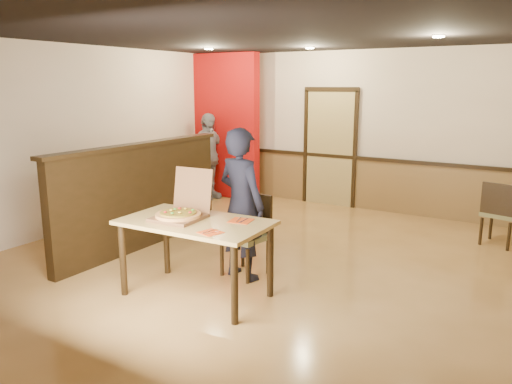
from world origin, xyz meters
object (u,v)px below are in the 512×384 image
Objects in this scene: diner at (241,204)px; pizza_box at (181,212)px; passerby at (208,157)px; main_table at (196,231)px; side_chair_left at (500,211)px; diner_chair at (249,231)px.

diner is 2.95× the size of pizza_box.
passerby is at bearing 118.99° from pizza_box.
diner is (0.12, 0.69, 0.16)m from main_table.
diner is at bearing 77.65° from main_table.
side_chair_left is at bearing -82.34° from passerby.
side_chair_left is at bearing 47.97° from pizza_box.
side_chair_left is 3.74m from diner.
diner is (-0.00, -0.15, 0.36)m from diner_chair.
pizza_box reaches higher than diner_chair.
side_chair_left is 0.54× the size of passerby.
diner reaches higher than main_table.
passerby is (-2.79, 2.93, 0.32)m from diner_chair.
diner_chair is 0.39m from diner.
main_table is 0.95× the size of passerby.
main_table is at bearing -134.28° from passerby.
diner is (-2.42, -2.82, 0.38)m from side_chair_left.
diner reaches higher than passerby.
diner is at bearing -85.24° from diner_chair.
passerby is at bearing 10.43° from side_chair_left.
main_table is 4.62m from passerby.
main_table is 2.67× the size of pizza_box.
pizza_box is (2.48, -3.78, 0.06)m from passerby.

